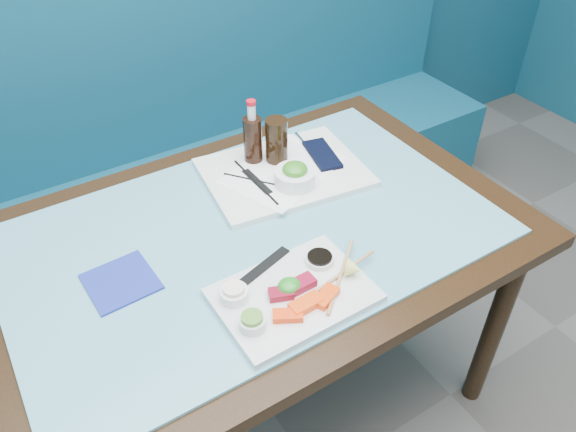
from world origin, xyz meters
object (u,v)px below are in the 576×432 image
cola_bottle_body (253,142)px  blue_napkin (121,282)px  cola_glass (276,141)px  seaweed_bowl (295,178)px  sashimi_plate (294,295)px  booth_bench (153,186)px  dining_table (254,257)px  serving_tray (284,172)px

cola_bottle_body → blue_napkin: (-0.50, -0.26, -0.07)m
cola_glass → seaweed_bowl: bearing=-98.7°
sashimi_plate → cola_bottle_body: cola_bottle_body is taller
booth_bench → seaweed_bowl: 0.88m
cola_bottle_body → blue_napkin: size_ratio=1.02×
sashimi_plate → blue_napkin: sashimi_plate is taller
dining_table → cola_bottle_body: 0.34m
serving_tray → cola_bottle_body: bearing=124.3°
sashimi_plate → seaweed_bowl: size_ratio=2.99×
dining_table → sashimi_plate: size_ratio=4.11×
booth_bench → blue_napkin: 0.98m
seaweed_bowl → cola_glass: bearing=81.3°
booth_bench → sashimi_plate: size_ratio=8.80×
cola_glass → blue_napkin: (-0.56, -0.22, -0.08)m
dining_table → serving_tray: (0.20, 0.17, 0.10)m
cola_bottle_body → blue_napkin: 0.57m
sashimi_plate → cola_bottle_body: size_ratio=2.20×
serving_tray → cola_glass: (0.01, 0.05, 0.08)m
sashimi_plate → seaweed_bowl: (0.22, 0.34, 0.03)m
dining_table → seaweed_bowl: (0.19, 0.09, 0.13)m
sashimi_plate → blue_napkin: 0.40m
seaweed_bowl → cola_bottle_body: cola_bottle_body is taller
blue_napkin → booth_bench: bearing=67.4°
dining_table → serving_tray: serving_tray is taller
dining_table → booth_bench: bearing=90.0°
serving_tray → dining_table: bearing=-132.6°
booth_bench → cola_bottle_body: bearing=-75.4°
sashimi_plate → dining_table: bearing=81.4°
dining_table → cola_bottle_body: cola_bottle_body is taller
sashimi_plate → cola_glass: bearing=62.2°
cola_glass → cola_bottle_body: size_ratio=0.87×
blue_napkin → cola_bottle_body: bearing=27.2°
sashimi_plate → blue_napkin: size_ratio=2.26×
sashimi_plate → cola_glass: size_ratio=2.54×
dining_table → blue_napkin: bearing=179.3°
cola_glass → cola_bottle_body: cola_bottle_body is taller
sashimi_plate → seaweed_bowl: 0.41m
dining_table → cola_bottle_body: bearing=59.9°
serving_tray → cola_glass: cola_glass is taller
dining_table → serving_tray: size_ratio=3.12×
sashimi_plate → seaweed_bowl: seaweed_bowl is taller
serving_tray → seaweed_bowl: (-0.01, -0.07, 0.03)m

